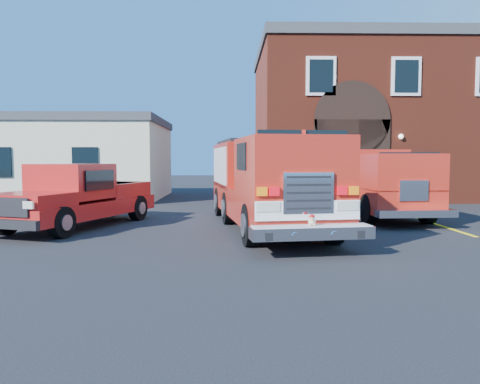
{
  "coord_description": "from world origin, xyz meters",
  "views": [
    {
      "loc": [
        -0.27,
        -13.01,
        2.13
      ],
      "look_at": [
        0.0,
        -1.2,
        1.3
      ],
      "focal_mm": 35.0,
      "sensor_mm": 36.0,
      "label": 1
    }
  ],
  "objects_px": {
    "pickup_truck": "(78,197)",
    "secondary_truck": "(371,180)",
    "fire_station": "(390,122)",
    "fire_engine": "(266,181)",
    "side_building": "(71,158)"
  },
  "relations": [
    {
      "from": "fire_station",
      "to": "fire_engine",
      "type": "relative_size",
      "value": 1.61
    },
    {
      "from": "fire_station",
      "to": "pickup_truck",
      "type": "relative_size",
      "value": 2.36
    },
    {
      "from": "side_building",
      "to": "fire_station",
      "type": "bearing_deg",
      "value": 3.14
    },
    {
      "from": "fire_station",
      "to": "pickup_truck",
      "type": "distance_m",
      "value": 18.9
    },
    {
      "from": "secondary_truck",
      "to": "side_building",
      "type": "bearing_deg",
      "value": 149.82
    },
    {
      "from": "fire_station",
      "to": "secondary_truck",
      "type": "distance_m",
      "value": 10.4
    },
    {
      "from": "fire_station",
      "to": "fire_engine",
      "type": "distance_m",
      "value": 15.17
    },
    {
      "from": "side_building",
      "to": "fire_engine",
      "type": "height_order",
      "value": "side_building"
    },
    {
      "from": "pickup_truck",
      "to": "secondary_truck",
      "type": "height_order",
      "value": "secondary_truck"
    },
    {
      "from": "fire_station",
      "to": "side_building",
      "type": "height_order",
      "value": "fire_station"
    },
    {
      "from": "fire_station",
      "to": "pickup_truck",
      "type": "height_order",
      "value": "fire_station"
    },
    {
      "from": "side_building",
      "to": "pickup_truck",
      "type": "relative_size",
      "value": 1.58
    },
    {
      "from": "fire_station",
      "to": "pickup_truck",
      "type": "xyz_separation_m",
      "value": [
        -14.03,
        -12.22,
        -3.31
      ]
    },
    {
      "from": "fire_station",
      "to": "side_building",
      "type": "bearing_deg",
      "value": -176.86
    },
    {
      "from": "fire_engine",
      "to": "secondary_truck",
      "type": "xyz_separation_m",
      "value": [
        4.27,
        3.3,
        -0.11
      ]
    }
  ]
}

